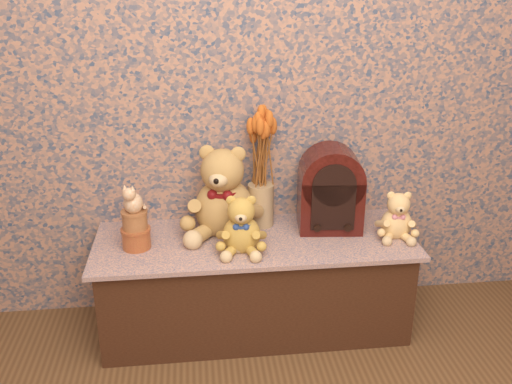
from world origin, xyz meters
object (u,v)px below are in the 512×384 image
at_px(cathedral_radio, 331,188).
at_px(biscuit_tin_lower, 136,238).
at_px(teddy_small, 397,212).
at_px(ceramic_vase, 261,205).
at_px(cat_figurine, 133,197).
at_px(teddy_medium, 241,221).
at_px(teddy_large, 224,186).

xyz_separation_m(cathedral_radio, biscuit_tin_lower, (-0.85, -0.10, -0.15)).
distance_m(teddy_small, ceramic_vase, 0.61).
bearing_deg(cathedral_radio, biscuit_tin_lower, -167.32).
bearing_deg(cat_figurine, teddy_medium, 10.15).
height_order(teddy_medium, teddy_small, teddy_medium).
distance_m(teddy_large, cat_figurine, 0.40).
distance_m(ceramic_vase, cat_figurine, 0.59).
bearing_deg(cat_figurine, ceramic_vase, 35.97).
bearing_deg(ceramic_vase, biscuit_tin_lower, -162.67).
bearing_deg(biscuit_tin_lower, teddy_small, -0.78).
relative_size(ceramic_vase, cat_figurine, 1.51).
distance_m(teddy_small, cat_figurine, 1.13).
xyz_separation_m(teddy_small, cat_figurine, (-1.13, 0.02, 0.12)).
bearing_deg(teddy_large, ceramic_vase, 33.76).
relative_size(teddy_small, cathedral_radio, 0.59).
distance_m(teddy_medium, ceramic_vase, 0.26).
relative_size(ceramic_vase, biscuit_tin_lower, 1.65).
relative_size(cathedral_radio, biscuit_tin_lower, 3.23).
distance_m(teddy_medium, cat_figurine, 0.46).
relative_size(teddy_large, teddy_medium, 1.64).
bearing_deg(teddy_medium, biscuit_tin_lower, 178.21).
xyz_separation_m(teddy_large, teddy_small, (0.75, -0.13, -0.10)).
bearing_deg(teddy_small, cathedral_radio, 166.02).
height_order(teddy_medium, ceramic_vase, teddy_medium).
xyz_separation_m(cathedral_radio, cat_figurine, (-0.85, -0.10, 0.04)).
relative_size(teddy_small, cat_figurine, 1.75).
xyz_separation_m(teddy_small, biscuit_tin_lower, (-1.13, 0.02, -0.07)).
bearing_deg(teddy_medium, cathedral_radio, 28.78).
bearing_deg(biscuit_tin_lower, ceramic_vase, 17.33).
height_order(ceramic_vase, biscuit_tin_lower, ceramic_vase).
bearing_deg(teddy_large, teddy_medium, -55.68).
xyz_separation_m(teddy_medium, cathedral_radio, (0.42, 0.17, 0.06)).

